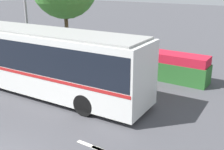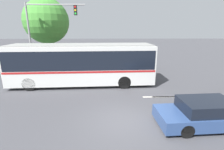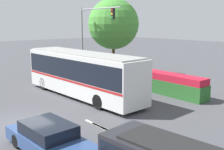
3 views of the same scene
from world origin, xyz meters
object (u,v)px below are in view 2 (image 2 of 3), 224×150
object	(u,v)px
traffic_light_pole	(43,27)
street_tree_left	(46,21)
city_bus	(82,62)
sedan_foreground	(207,114)

from	to	relation	value
traffic_light_pole	street_tree_left	xyz separation A→B (m)	(-0.81, 3.50, 0.71)
city_bus	traffic_light_pole	distance (m)	6.35
city_bus	street_tree_left	size ratio (longest dim) A/B	1.45
sedan_foreground	traffic_light_pole	size ratio (longest dim) A/B	0.71
sedan_foreground	traffic_light_pole	xyz separation A→B (m)	(-11.06, 10.09, 4.02)
street_tree_left	traffic_light_pole	bearing A→B (deg)	-76.92
city_bus	street_tree_left	xyz separation A→B (m)	(-5.05, 7.36, 3.44)
traffic_light_pole	city_bus	bearing A→B (deg)	-42.31
traffic_light_pole	street_tree_left	bearing A→B (deg)	103.08
city_bus	traffic_light_pole	size ratio (longest dim) A/B	1.67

